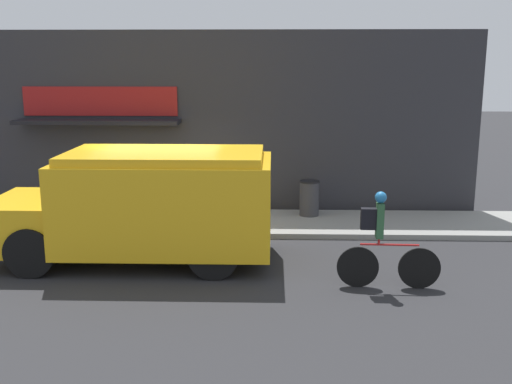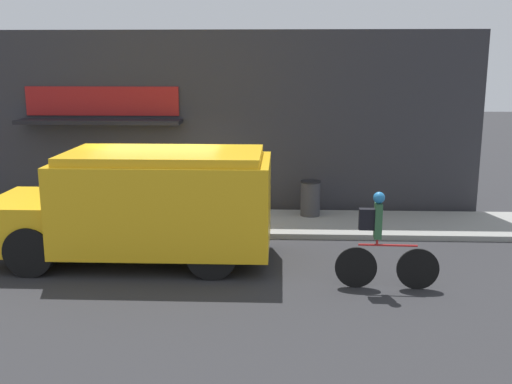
# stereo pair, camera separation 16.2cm
# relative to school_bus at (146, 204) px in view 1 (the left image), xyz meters

# --- Properties ---
(ground_plane) EXTENTS (70.00, 70.00, 0.00)m
(ground_plane) POSITION_rel_school_bus_xyz_m (-0.01, 1.53, -1.13)
(ground_plane) COLOR #2B2B2D
(sidewalk) EXTENTS (28.00, 2.21, 0.12)m
(sidewalk) POSITION_rel_school_bus_xyz_m (-0.01, 2.63, -1.07)
(sidewalk) COLOR gray
(sidewalk) RESTS_ON ground_plane
(storefront) EXTENTS (15.14, 0.89, 4.57)m
(storefront) POSITION_rel_school_bus_xyz_m (-0.07, 4.05, 1.16)
(storefront) COLOR #2D2D33
(storefront) RESTS_ON ground_plane
(school_bus) EXTENTS (5.33, 2.64, 2.16)m
(school_bus) POSITION_rel_school_bus_xyz_m (0.00, 0.00, 0.00)
(school_bus) COLOR yellow
(school_bus) RESTS_ON ground_plane
(cyclist) EXTENTS (1.76, 0.20, 1.69)m
(cyclist) POSITION_rel_school_bus_xyz_m (4.28, -1.27, -0.35)
(cyclist) COLOR black
(cyclist) RESTS_ON ground_plane
(trash_bin) EXTENTS (0.48, 0.48, 0.86)m
(trash_bin) POSITION_rel_school_bus_xyz_m (3.30, 3.18, -0.58)
(trash_bin) COLOR #38383D
(trash_bin) RESTS_ON sidewalk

